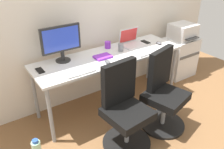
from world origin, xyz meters
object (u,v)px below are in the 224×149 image
at_px(office_chair_left, 124,110).
at_px(desktop_monitor, 61,41).
at_px(open_laptop, 132,41).
at_px(coffee_mug, 108,45).
at_px(side_cabinet, 179,57).
at_px(printer, 183,31).
at_px(office_chair_right, 163,94).

height_order(office_chair_left, desktop_monitor, desktop_monitor).
bearing_deg(desktop_monitor, open_laptop, -3.22).
relative_size(desktop_monitor, coffee_mug, 5.22).
xyz_separation_m(side_cabinet, printer, (0.00, -0.00, 0.44)).
height_order(side_cabinet, desktop_monitor, desktop_monitor).
bearing_deg(office_chair_right, side_cabinet, 33.54).
xyz_separation_m(office_chair_left, office_chair_right, (0.57, -0.00, 0.00)).
xyz_separation_m(side_cabinet, desktop_monitor, (-2.01, 0.09, 0.67)).
xyz_separation_m(printer, coffee_mug, (-1.34, 0.13, 0.02)).
distance_m(side_cabinet, coffee_mug, 1.43).
distance_m(office_chair_right, desktop_monitor, 1.34).
distance_m(office_chair_left, open_laptop, 1.14).
bearing_deg(office_chair_left, open_laptop, 48.28).
height_order(office_chair_right, printer, office_chair_right).
bearing_deg(office_chair_right, office_chair_left, 179.81).
bearing_deg(coffee_mug, open_laptop, -15.72).
bearing_deg(open_laptop, side_cabinet, -2.07).
distance_m(open_laptop, coffee_mug, 0.35).
bearing_deg(side_cabinet, open_laptop, 177.93).
distance_m(office_chair_right, open_laptop, 0.90).
distance_m(office_chair_right, printer, 1.43).
bearing_deg(side_cabinet, office_chair_right, -146.46).
height_order(office_chair_left, open_laptop, open_laptop).
bearing_deg(office_chair_left, side_cabinet, 23.88).
bearing_deg(coffee_mug, desktop_monitor, -176.74).
height_order(open_laptop, coffee_mug, open_laptop).
bearing_deg(desktop_monitor, office_chair_left, -71.46).
relative_size(side_cabinet, coffee_mug, 7.04).
distance_m(side_cabinet, desktop_monitor, 2.12).
relative_size(office_chair_left, printer, 2.35).
xyz_separation_m(printer, desktop_monitor, (-2.01, 0.09, 0.23)).
distance_m(side_cabinet, open_laptop, 1.12).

